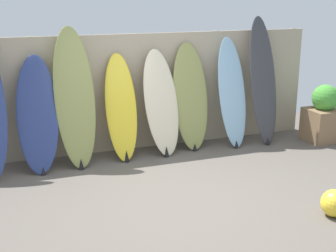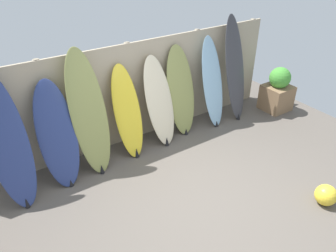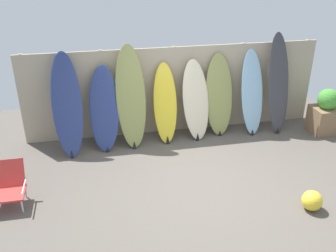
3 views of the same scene
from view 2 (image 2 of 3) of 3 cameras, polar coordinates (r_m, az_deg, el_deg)
The scene contains 12 objects.
ground at distance 4.92m, azimuth 5.48°, elevation -12.54°, with size 7.68×7.68×0.00m, color #5B544C.
fence_back at distance 5.80m, azimuth -6.46°, elevation 5.65°, with size 6.08×0.11×1.80m.
surfboard_navy_0 at distance 4.88m, azimuth -26.25°, elevation -2.62°, with size 0.58×0.76×1.88m.
surfboard_navy_1 at distance 5.07m, azimuth -18.74°, elevation -1.53°, with size 0.63×0.69×1.58m.
surfboard_olive_2 at distance 5.10m, azimuth -13.63°, elevation 2.02°, with size 0.58×0.61×1.96m.
surfboard_yellow_3 at distance 5.48m, azimuth -7.05°, elevation 2.30°, with size 0.49×0.61×1.55m.
surfboard_cream_4 at distance 5.73m, azimuth -1.48°, elevation 4.17°, with size 0.61×0.62×1.59m.
surfboard_olive_5 at distance 6.02m, azimuth 2.26°, elevation 6.00°, with size 0.57×0.48×1.66m.
surfboard_skyblue_6 at distance 6.34m, azimuth 7.77°, elevation 7.36°, with size 0.50×0.53×1.73m.
surfboard_charcoal_7 at distance 6.63m, azimuth 11.59°, elevation 9.62°, with size 0.50×0.60×2.04m.
planter_box at distance 7.35m, azimuth 18.54°, elevation 5.83°, with size 0.55×0.53×0.95m.
beach_ball at distance 5.23m, azimuth 25.80°, elevation -10.77°, with size 0.31×0.31×0.31m, color yellow.
Camera 2 is at (-2.33, -2.69, 3.40)m, focal length 35.00 mm.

